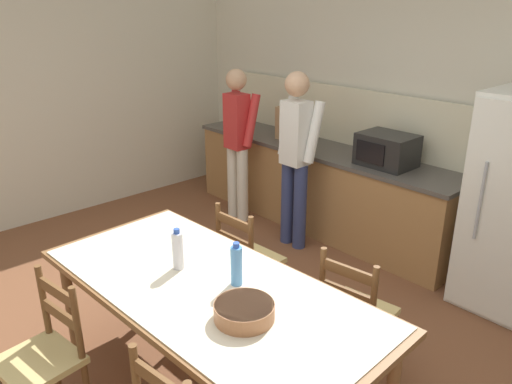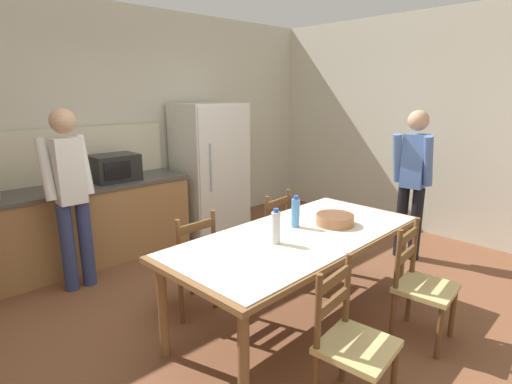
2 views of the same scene
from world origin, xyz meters
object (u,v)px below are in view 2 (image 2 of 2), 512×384
object	(u,v)px
refrigerator	(210,168)
bottle_near_centre	(276,227)
person_by_table	(413,178)
dining_table	(299,242)
person_at_counter	(70,191)
chair_side_near_left	(352,343)
bottle_off_centre	(295,213)
chair_side_far_right	(267,234)
chair_side_far_left	(188,263)
serving_bowl	(335,219)
microwave	(115,168)
chair_side_near_right	(421,285)

from	to	relation	value
refrigerator	bottle_near_centre	bearing A→B (deg)	-116.55
bottle_near_centre	person_by_table	size ratio (longest dim) A/B	0.16
dining_table	person_at_counter	bearing A→B (deg)	119.76
chair_side_near_left	person_by_table	size ratio (longest dim) A/B	0.54
bottle_off_centre	chair_side_far_right	world-z (taller)	bottle_off_centre
bottle_off_centre	chair_side_far_left	world-z (taller)	bottle_off_centre
serving_bowl	chair_side_far_left	distance (m)	1.32
dining_table	person_by_table	size ratio (longest dim) A/B	1.34
serving_bowl	chair_side_near_left	world-z (taller)	chair_side_near_left
microwave	person_by_table	distance (m)	3.37
refrigerator	microwave	xyz separation A→B (m)	(-1.34, 0.02, 0.18)
bottle_off_centre	person_at_counter	world-z (taller)	person_at_counter
dining_table	microwave	bearing A→B (deg)	99.74
refrigerator	dining_table	xyz separation A→B (m)	(-0.92, -2.39, -0.15)
bottle_near_centre	person_by_table	xyz separation A→B (m)	(2.24, 0.04, 0.04)
microwave	person_at_counter	bearing A→B (deg)	-142.23
microwave	dining_table	bearing A→B (deg)	-80.26
refrigerator	bottle_near_centre	xyz separation A→B (m)	(-1.20, -2.41, 0.04)
bottle_off_centre	chair_side_near_left	bearing A→B (deg)	-120.95
chair_side_near_left	person_by_table	distance (m)	2.63
dining_table	chair_side_near_left	world-z (taller)	chair_side_near_left
person_by_table	bottle_near_centre	bearing A→B (deg)	-5.74
chair_side_near_left	person_at_counter	xyz separation A→B (m)	(-0.61, 2.72, 0.54)
refrigerator	bottle_off_centre	xyz separation A→B (m)	(-0.82, -2.26, 0.04)
chair_side_far_right	refrigerator	bearing A→B (deg)	-113.62
microwave	chair_side_far_left	size ratio (longest dim) A/B	0.55
bottle_off_centre	refrigerator	bearing A→B (deg)	70.13
refrigerator	serving_bowl	distance (m)	2.51
refrigerator	dining_table	world-z (taller)	refrigerator
bottle_off_centre	serving_bowl	bearing A→B (deg)	-33.76
serving_bowl	chair_side_near_left	distance (m)	1.22
chair_side_far_right	person_by_table	size ratio (longest dim) A/B	0.54
chair_side_near_right	chair_side_near_left	bearing A→B (deg)	175.41
chair_side_far_right	person_at_counter	size ratio (longest dim) A/B	0.52
dining_table	bottle_off_centre	distance (m)	0.26
chair_side_near_left	chair_side_near_right	distance (m)	1.01
dining_table	chair_side_far_right	world-z (taller)	chair_side_far_right
chair_side_near_left	chair_side_far_right	distance (m)	1.90
bottle_near_centre	dining_table	bearing A→B (deg)	2.56
microwave	chair_side_near_left	distance (m)	3.30
refrigerator	serving_bowl	size ratio (longest dim) A/B	5.44
person_at_counter	microwave	bearing A→B (deg)	-52.23
dining_table	person_by_table	xyz separation A→B (m)	(1.96, 0.03, 0.24)
person_at_counter	person_by_table	xyz separation A→B (m)	(3.04, -1.87, -0.03)
refrigerator	dining_table	distance (m)	2.57
microwave	chair_side_near_left	world-z (taller)	microwave
microwave	person_by_table	xyz separation A→B (m)	(2.37, -2.39, -0.09)
refrigerator	chair_side_far_right	bearing A→B (deg)	-106.12
person_by_table	chair_side_far_right	bearing A→B (deg)	-35.02
chair_side_far_left	dining_table	bearing A→B (deg)	122.05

